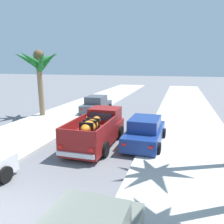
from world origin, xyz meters
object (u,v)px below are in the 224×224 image
pickup_truck (97,130)px  car_right_near (145,132)px  palm_tree_left_mid (39,64)px  car_right_mid (96,105)px

pickup_truck → car_right_near: size_ratio=1.21×
pickup_truck → car_right_near: pickup_truck is taller
pickup_truck → palm_tree_left_mid: 9.19m
pickup_truck → car_right_near: bearing=15.0°
pickup_truck → palm_tree_left_mid: palm_tree_left_mid is taller
palm_tree_left_mid → car_right_mid: bearing=36.7°
pickup_truck → palm_tree_left_mid: size_ratio=0.95×
car_right_near → car_right_mid: bearing=127.1°
pickup_truck → car_right_mid: 8.48m
pickup_truck → car_right_near: (2.55, 0.68, -0.10)m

